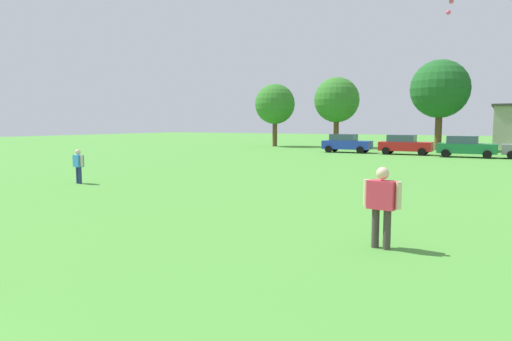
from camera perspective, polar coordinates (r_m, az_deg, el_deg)
name	(u,v)px	position (r m, az deg, el deg)	size (l,w,h in m)	color
ground_plane	(389,165)	(31.21, 15.91, 0.68)	(160.00, 160.00, 0.00)	#4C9338
adult_bystander	(382,200)	(10.26, 15.15, -3.55)	(0.83, 0.40, 1.75)	#3F3833
bystander_near_trees	(78,163)	(22.05, -20.89, 0.83)	(0.71, 0.39, 1.52)	navy
parked_car_blue_0	(346,143)	(43.36, 10.97, 3.31)	(4.30, 2.02, 1.68)	#1E38AD
parked_car_red_1	(405,145)	(41.79, 17.72, 3.05)	(4.30, 2.02, 1.68)	red
parked_car_green_2	(466,146)	(40.08, 24.29, 2.70)	(4.30, 2.02, 1.68)	#196B38
tree_far_left	(275,104)	(54.01, 2.33, 8.10)	(4.59, 4.59, 7.16)	brown
tree_left	(337,100)	(52.14, 9.84, 8.48)	(4.92, 4.92, 7.66)	brown
tree_center	(440,89)	(49.75, 21.57, 9.23)	(5.69, 5.69, 8.86)	brown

